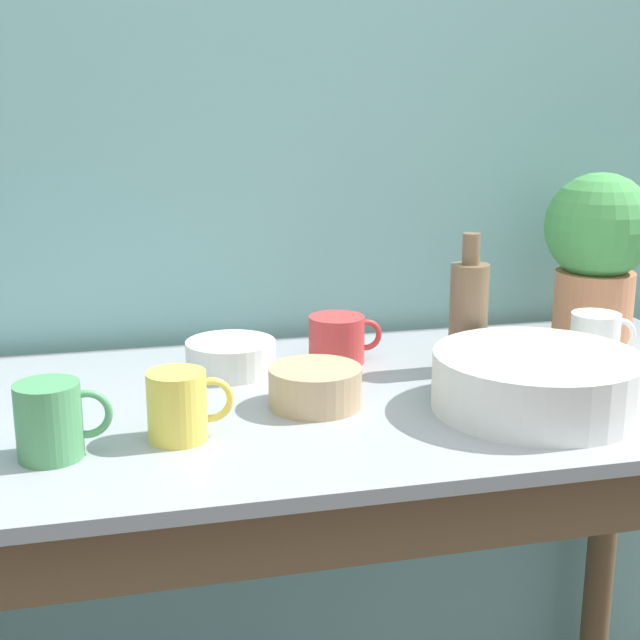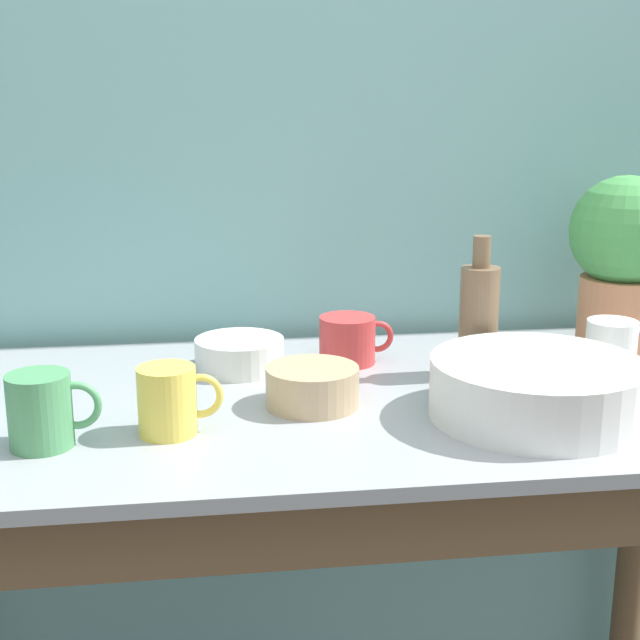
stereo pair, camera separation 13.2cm
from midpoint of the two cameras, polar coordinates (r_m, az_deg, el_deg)
name	(u,v)px [view 2 (the right image)]	position (r m, az deg, el deg)	size (l,w,h in m)	color
wall_back	(292,149)	(1.67, 0.49, 10.86)	(6.00, 0.05, 2.40)	#7AB2B2
counter_table	(322,502)	(1.40, 2.92, -11.59)	(1.48, 0.66, 0.85)	brown
potted_plant	(624,253)	(1.68, 21.04, 4.00)	(0.20, 0.20, 0.31)	tan
bowl_wash_large	(536,389)	(1.31, 16.52, -4.30)	(0.30, 0.30, 0.08)	silver
bottle_tall	(479,318)	(1.47, 12.68, 0.09)	(0.06, 0.06, 0.23)	brown
mug_yellow	(169,400)	(1.21, -6.55, -5.19)	(0.12, 0.08, 0.09)	#E5CC4C
mug_green	(42,410)	(1.19, -14.36, -5.68)	(0.12, 0.08, 0.10)	#4C935B
mug_white	(612,349)	(1.53, 20.60, -1.78)	(0.12, 0.08, 0.09)	white
mug_red	(348,340)	(1.51, 4.34, -1.31)	(0.13, 0.10, 0.08)	#C63838
bowl_small_tan	(312,386)	(1.31, 2.40, -4.32)	(0.14, 0.14, 0.06)	tan
bowl_small_enamel_white	(240,354)	(1.48, -2.63, -2.23)	(0.15, 0.15, 0.05)	silver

